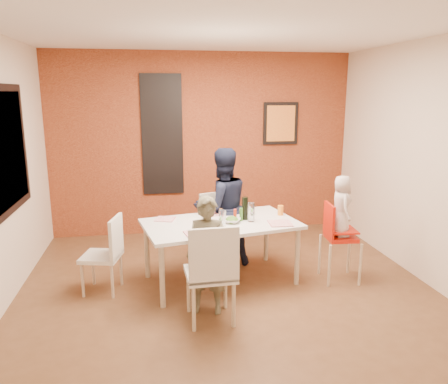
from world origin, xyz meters
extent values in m
plane|color=brown|center=(0.00, 0.00, 0.00)|extent=(4.50, 4.50, 0.00)
cube|color=white|center=(0.00, 0.00, 2.70)|extent=(4.50, 4.50, 0.02)
cube|color=beige|center=(0.00, 2.25, 1.35)|extent=(4.50, 0.02, 2.70)
cube|color=beige|center=(0.00, -2.25, 1.35)|extent=(4.50, 0.02, 2.70)
cube|color=beige|center=(2.25, 0.00, 1.35)|extent=(0.02, 4.50, 2.70)
cube|color=maroon|center=(0.00, 2.23, 1.35)|extent=(4.50, 0.02, 2.70)
cube|color=black|center=(-2.21, 0.20, 1.55)|extent=(0.02, 1.55, 1.15)
cube|color=silver|center=(-0.60, 2.21, 1.50)|extent=(0.55, 0.03, 1.70)
cube|color=black|center=(-0.60, 2.21, 1.50)|extent=(0.60, 0.03, 1.76)
cube|color=black|center=(1.20, 2.21, 1.65)|extent=(0.54, 0.03, 0.64)
cube|color=orange|center=(1.20, 2.19, 1.65)|extent=(0.44, 0.01, 0.54)
cube|color=white|center=(-0.03, 0.32, 0.68)|extent=(1.83, 1.24, 0.04)
cylinder|color=tan|center=(-0.71, -0.21, 0.33)|extent=(0.06, 0.06, 0.66)
cylinder|color=tan|center=(-0.86, 0.56, 0.33)|extent=(0.06, 0.06, 0.66)
cylinder|color=tan|center=(0.79, 0.09, 0.33)|extent=(0.06, 0.06, 0.66)
cylinder|color=tan|center=(0.64, 0.86, 0.33)|extent=(0.06, 0.06, 0.66)
cube|color=beige|center=(-0.27, -0.52, 0.46)|extent=(0.47, 0.47, 0.05)
cube|color=beige|center=(-0.26, -0.72, 0.72)|extent=(0.45, 0.06, 0.51)
cylinder|color=tan|center=(-0.09, -0.33, 0.22)|extent=(0.04, 0.04, 0.44)
cylinder|color=tan|center=(-0.08, -0.69, 0.22)|extent=(0.04, 0.04, 0.44)
cylinder|color=tan|center=(-0.46, -0.34, 0.22)|extent=(0.04, 0.04, 0.44)
cylinder|color=tan|center=(-0.45, -0.71, 0.22)|extent=(0.04, 0.04, 0.44)
cube|color=white|center=(0.06, 0.98, 0.40)|extent=(0.51, 0.51, 0.04)
cube|color=white|center=(0.00, 1.14, 0.63)|extent=(0.38, 0.17, 0.45)
cylinder|color=beige|center=(-0.03, 0.77, 0.19)|extent=(0.03, 0.03, 0.39)
cylinder|color=beige|center=(-0.14, 1.07, 0.19)|extent=(0.03, 0.03, 0.39)
cylinder|color=beige|center=(0.27, 0.88, 0.19)|extent=(0.03, 0.03, 0.39)
cylinder|color=beige|center=(0.16, 1.18, 0.19)|extent=(0.03, 0.03, 0.39)
cube|color=silver|center=(-1.34, 0.28, 0.40)|extent=(0.47, 0.47, 0.04)
cube|color=silver|center=(-1.17, 0.24, 0.62)|extent=(0.12, 0.39, 0.44)
cylinder|color=#BCA78C|center=(-1.46, 0.47, 0.19)|extent=(0.03, 0.03, 0.38)
cylinder|color=#BCA78C|center=(-1.15, 0.40, 0.19)|extent=(0.03, 0.03, 0.38)
cylinder|color=#BCA78C|center=(-1.53, 0.16, 0.19)|extent=(0.03, 0.03, 0.38)
cylinder|color=#BCA78C|center=(-1.22, 0.09, 0.19)|extent=(0.03, 0.03, 0.38)
cube|color=red|center=(1.31, 0.13, 0.51)|extent=(0.34, 0.34, 0.05)
cube|color=red|center=(1.17, 0.14, 0.72)|extent=(0.05, 0.32, 0.37)
cube|color=red|center=(1.31, 0.13, 0.60)|extent=(0.34, 0.34, 0.02)
cylinder|color=#BEAC8D|center=(1.48, -0.06, 0.24)|extent=(0.03, 0.03, 0.49)
cylinder|color=#BEAC8D|center=(1.12, -0.03, 0.24)|extent=(0.03, 0.03, 0.49)
cylinder|color=#BEAC8D|center=(1.50, 0.29, 0.24)|extent=(0.03, 0.03, 0.49)
cylinder|color=#BEAC8D|center=(1.15, 0.32, 0.24)|extent=(0.03, 0.03, 0.49)
imported|color=brown|center=(-0.27, -0.36, 0.58)|extent=(0.48, 0.37, 1.16)
imported|color=black|center=(0.06, 0.82, 0.74)|extent=(0.83, 0.71, 1.47)
imported|color=beige|center=(1.29, 0.13, 0.88)|extent=(0.24, 0.35, 0.69)
cube|color=white|center=(-0.35, -0.04, 0.71)|extent=(0.26, 0.26, 0.01)
cube|color=white|center=(-0.03, 0.70, 0.71)|extent=(0.30, 0.30, 0.01)
cube|color=white|center=(0.61, 0.15, 0.71)|extent=(0.26, 0.26, 0.01)
cube|color=white|center=(-0.64, 0.53, 0.71)|extent=(0.26, 0.26, 0.01)
imported|color=silver|center=(0.09, 0.29, 0.72)|extent=(0.25, 0.25, 0.05)
imported|color=silver|center=(0.33, 0.63, 0.72)|extent=(0.20, 0.20, 0.05)
cylinder|color=black|center=(0.26, 0.39, 0.83)|extent=(0.07, 0.07, 0.26)
cylinder|color=white|center=(-0.06, 0.05, 0.81)|extent=(0.07, 0.07, 0.21)
cylinder|color=white|center=(0.31, 0.30, 0.81)|extent=(0.07, 0.07, 0.21)
cylinder|color=white|center=(-0.21, 0.20, 0.82)|extent=(0.11, 0.11, 0.25)
cylinder|color=red|center=(0.14, 0.36, 0.77)|extent=(0.03, 0.03, 0.13)
cylinder|color=#387125|center=(0.20, 0.34, 0.77)|extent=(0.04, 0.04, 0.15)
cylinder|color=brown|center=(-0.02, 0.42, 0.76)|extent=(0.03, 0.03, 0.13)
cylinder|color=orange|center=(0.71, 0.50, 0.76)|extent=(0.07, 0.07, 0.12)
camera|label=1|loc=(-0.77, -4.28, 2.11)|focal=35.00mm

